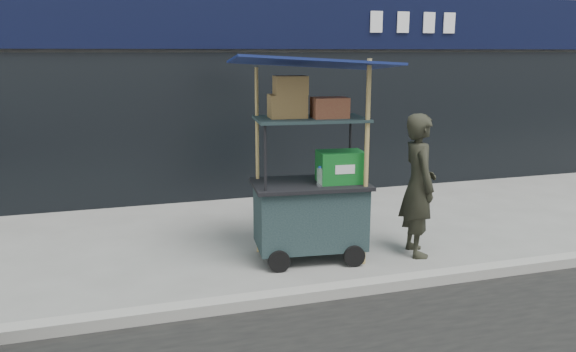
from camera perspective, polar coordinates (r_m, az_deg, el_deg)
name	(u,v)px	position (r m, az deg, el deg)	size (l,w,h in m)	color
ground	(335,288)	(6.00, 4.78, -11.25)	(80.00, 80.00, 0.00)	slate
curb	(342,290)	(5.80, 5.53, -11.46)	(80.00, 0.18, 0.12)	gray
vendor_cart	(312,190)	(6.55, 2.42, -1.39)	(1.88, 1.43, 2.39)	black
vendor_man	(419,185)	(6.86, 13.12, -0.91)	(0.63, 0.41, 1.71)	#26271D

